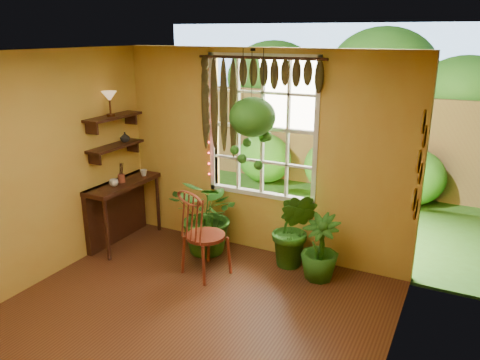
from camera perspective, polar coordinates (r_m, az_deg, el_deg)
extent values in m
plane|color=#592F19|center=(4.90, -9.21, -18.58)|extent=(4.50, 4.50, 0.00)
plane|color=silver|center=(3.98, -11.15, 14.73)|extent=(4.50, 4.50, 0.00)
plane|color=gold|center=(6.11, 2.60, 3.09)|extent=(4.00, 0.00, 4.00)
plane|color=gold|center=(5.64, -26.59, -0.02)|extent=(0.00, 4.50, 4.50)
plane|color=gold|center=(3.52, 17.39, -8.99)|extent=(0.00, 4.50, 4.50)
cube|color=white|center=(6.06, 2.77, 6.37)|extent=(1.52, 0.10, 1.86)
cube|color=white|center=(6.08, 2.88, 6.41)|extent=(1.38, 0.01, 1.78)
cylinder|color=#32170D|center=(5.85, 2.44, 14.67)|extent=(1.70, 0.04, 0.04)
cube|color=#32170D|center=(6.66, -14.09, -0.48)|extent=(0.40, 1.20, 0.06)
cube|color=#32170D|center=(6.90, -14.84, -3.61)|extent=(0.08, 1.18, 0.90)
cylinder|color=#32170D|center=(6.33, -15.92, -5.85)|extent=(0.05, 0.05, 0.86)
cylinder|color=#32170D|center=(7.11, -9.97, -2.82)|extent=(0.05, 0.05, 0.86)
cube|color=#32170D|center=(6.57, -14.93, 4.01)|extent=(0.25, 0.90, 0.04)
cube|color=#32170D|center=(6.50, -15.20, 7.44)|extent=(0.25, 0.90, 0.04)
cube|color=#2C5919|center=(11.06, 13.32, 1.91)|extent=(14.00, 10.00, 0.04)
cube|color=olive|center=(9.14, 10.93, 4.78)|extent=(12.00, 0.10, 1.80)
plane|color=#93BBF7|center=(12.50, 15.89, 10.83)|extent=(12.00, 0.00, 12.00)
cylinder|color=maroon|center=(5.76, -4.20, -6.83)|extent=(0.62, 0.62, 0.04)
torus|color=maroon|center=(5.44, -6.03, -2.19)|extent=(0.44, 0.19, 0.45)
imported|color=#165115|center=(6.27, -3.74, -4.33)|extent=(1.12, 1.02, 1.08)
imported|color=#165115|center=(5.93, 6.58, -6.03)|extent=(0.57, 0.46, 1.02)
imported|color=#165115|center=(5.74, 9.73, -8.13)|extent=(0.54, 0.54, 0.82)
ellipsoid|color=black|center=(5.79, 1.51, 6.85)|extent=(0.34, 0.34, 0.20)
ellipsoid|color=#165115|center=(5.78, 1.52, 7.68)|extent=(0.57, 0.57, 0.49)
imported|color=silver|center=(6.49, -15.13, -0.34)|extent=(0.16, 0.16, 0.09)
imported|color=beige|center=(6.86, -11.66, 0.86)|extent=(0.12, 0.12, 0.09)
cylinder|color=brown|center=(6.63, -14.25, 0.19)|extent=(0.09, 0.09, 0.12)
imported|color=#B2AD99|center=(6.69, -13.85, 5.10)|extent=(0.16, 0.16, 0.14)
cylinder|color=#5B321A|center=(6.44, -15.48, 7.63)|extent=(0.11, 0.11, 0.03)
cylinder|color=#5B321A|center=(6.42, -15.55, 8.54)|extent=(0.03, 0.03, 0.20)
cone|color=slate|center=(6.40, -15.66, 9.80)|extent=(0.20, 0.20, 0.13)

